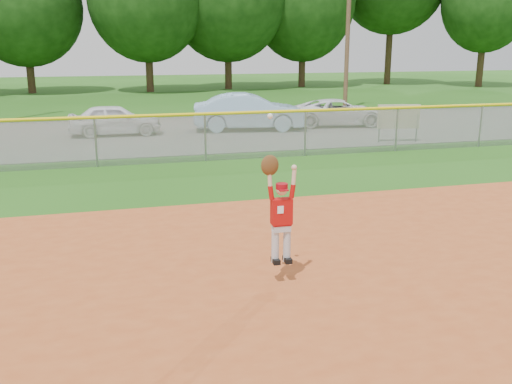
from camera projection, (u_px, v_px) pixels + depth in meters
ground at (320, 287)px, 8.79m from camera, size 120.00×120.00×0.00m
parking_strip at (181, 133)px, 23.74m from camera, size 44.00×10.00×0.03m
car_white_a at (115, 120)px, 22.89m from camera, size 3.65×1.49×1.24m
car_blue at (249, 112)px, 24.15m from camera, size 4.89×2.39×1.54m
car_white_b at (339, 112)px, 25.50m from camera, size 4.51×2.60×1.18m
sponsor_sign at (399, 118)px, 21.19m from camera, size 1.59×0.33×1.43m
outfield_fence at (205, 134)px, 17.91m from camera, size 40.06×0.10×1.55m
power_lines at (181, 21)px, 28.41m from camera, size 19.40×0.24×9.00m
ballplayer at (280, 210)px, 8.63m from camera, size 0.56×0.24×2.31m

